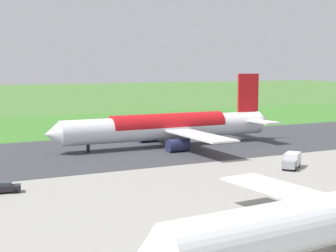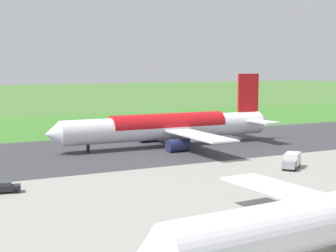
{
  "view_description": "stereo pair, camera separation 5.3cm",
  "coord_description": "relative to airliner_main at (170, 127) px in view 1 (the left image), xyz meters",
  "views": [
    {
      "loc": [
        42.62,
        98.92,
        17.54
      ],
      "look_at": [
        -7.88,
        0.0,
        4.5
      ],
      "focal_mm": 54.6,
      "sensor_mm": 36.0,
      "label": 1
    },
    {
      "loc": [
        42.58,
        98.94,
        17.54
      ],
      "look_at": [
        -7.88,
        0.0,
        4.5
      ],
      "focal_mm": 54.6,
      "sensor_mm": 36.0,
      "label": 2
    }
  ],
  "objects": [
    {
      "name": "ground_plane",
      "position": [
        8.26,
        -0.0,
        -4.35
      ],
      "size": [
        800.0,
        800.0,
        0.0
      ],
      "primitive_type": "plane",
      "color": "#477233"
    },
    {
      "name": "runway_asphalt",
      "position": [
        8.26,
        -0.0,
        -4.32
      ],
      "size": [
        600.0,
        40.76,
        0.06
      ],
      "primitive_type": "cube",
      "color": "#38383D",
      "rests_on": "ground"
    },
    {
      "name": "grass_verge_foreground",
      "position": [
        8.26,
        -41.14,
        -4.33
      ],
      "size": [
        600.0,
        80.0,
        0.04
      ],
      "primitive_type": "cube",
      "color": "#3C782B",
      "rests_on": "ground"
    },
    {
      "name": "airliner_main",
      "position": [
        0.0,
        0.0,
        0.0
      ],
      "size": [
        54.0,
        44.07,
        15.88
      ],
      "color": "white",
      "rests_on": "ground"
    },
    {
      "name": "service_truck_fuel",
      "position": [
        -7.4,
        31.6,
        -2.95
      ],
      "size": [
        5.93,
        5.39,
        2.65
      ],
      "color": "gray",
      "rests_on": "ground"
    },
    {
      "name": "service_car_ops",
      "position": [
        39.57,
        26.88,
        -3.51
      ],
      "size": [
        4.47,
        2.59,
        1.62
      ],
      "color": "black",
      "rests_on": "ground"
    }
  ]
}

